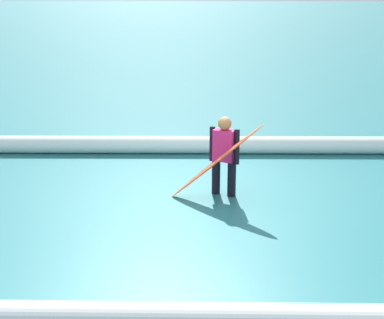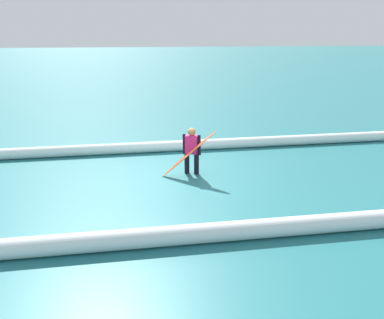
{
  "view_description": "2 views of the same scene",
  "coord_description": "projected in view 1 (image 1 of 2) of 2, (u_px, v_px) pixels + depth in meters",
  "views": [
    {
      "loc": [
        -0.27,
        8.88,
        3.44
      ],
      "look_at": [
        0.1,
        0.77,
        0.89
      ],
      "focal_mm": 54.42,
      "sensor_mm": 36.0,
      "label": 1
    },
    {
      "loc": [
        1.23,
        11.14,
        3.95
      ],
      "look_at": [
        -0.13,
        1.66,
        0.98
      ],
      "focal_mm": 39.81,
      "sensor_mm": 36.0,
      "label": 2
    }
  ],
  "objects": [
    {
      "name": "surfer",
      "position": [
        224.0,
        152.0,
        9.42
      ],
      "size": [
        0.48,
        0.33,
        1.32
      ],
      "rotation": [
        0.0,
        0.0,
        5.87
      ],
      "color": "black",
      "rests_on": "ground_plane"
    },
    {
      "name": "wave_crest_foreground",
      "position": [
        319.0,
        145.0,
        11.82
      ],
      "size": [
        24.76,
        1.28,
        0.35
      ],
      "primitive_type": "cylinder",
      "rotation": [
        0.0,
        1.57,
        0.04
      ],
      "color": "white",
      "rests_on": "ground_plane"
    },
    {
      "name": "ground_plane",
      "position": [
        200.0,
        197.0,
        9.51
      ],
      "size": [
        167.32,
        167.32,
        0.0
      ],
      "primitive_type": "plane",
      "color": "#246E74"
    },
    {
      "name": "surfboard",
      "position": [
        216.0,
        162.0,
        9.17
      ],
      "size": [
        1.53,
        0.57,
        1.35
      ],
      "color": "#E55926",
      "rests_on": "ground_plane"
    }
  ]
}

